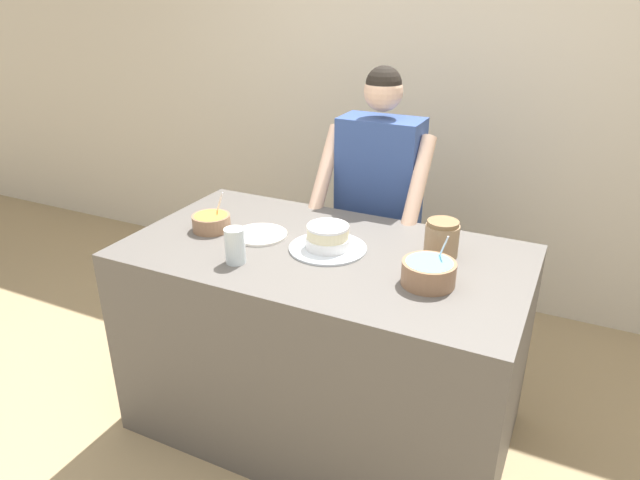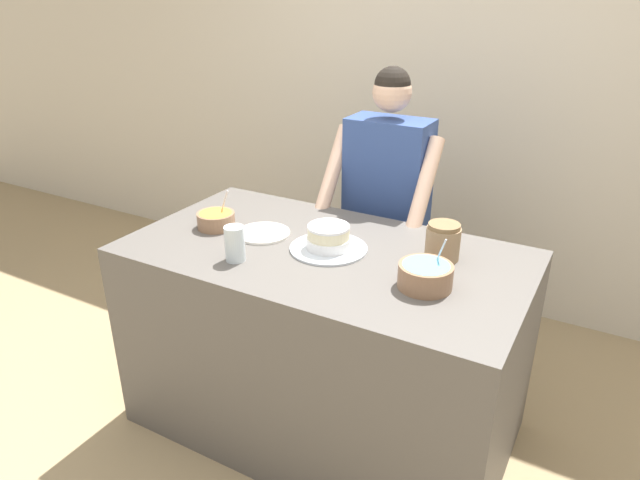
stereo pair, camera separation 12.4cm
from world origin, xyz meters
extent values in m
cube|color=beige|center=(0.00, 1.95, 1.30)|extent=(10.00, 0.05, 2.60)
cube|color=#5B5651|center=(0.00, 0.45, 0.45)|extent=(1.64, 0.90, 0.90)
cylinder|color=#2D2D38|center=(-0.10, 1.13, 0.37)|extent=(0.12, 0.12, 0.75)
cylinder|color=#2D2D38|center=(0.08, 1.13, 0.37)|extent=(0.12, 0.12, 0.75)
cube|color=#334C8C|center=(-0.01, 1.13, 1.03)|extent=(0.40, 0.22, 0.56)
cylinder|color=beige|center=(-0.25, 0.97, 1.02)|extent=(0.07, 0.36, 0.48)
cylinder|color=beige|center=(0.22, 0.97, 1.02)|extent=(0.07, 0.36, 0.48)
sphere|color=beige|center=(-0.01, 1.13, 1.43)|extent=(0.19, 0.19, 0.19)
sphere|color=black|center=(-0.01, 1.13, 1.47)|extent=(0.17, 0.17, 0.17)
cylinder|color=silver|center=(0.01, 0.46, 0.90)|extent=(0.32, 0.32, 0.01)
cylinder|color=white|center=(0.01, 0.46, 0.93)|extent=(0.18, 0.18, 0.04)
cylinder|color=#F4EABC|center=(0.01, 0.46, 0.97)|extent=(0.17, 0.17, 0.04)
cylinder|color=white|center=(0.01, 0.46, 1.00)|extent=(0.17, 0.17, 0.01)
cylinder|color=#936B4C|center=(0.47, 0.35, 0.94)|extent=(0.20, 0.20, 0.09)
cylinder|color=#60B7E0|center=(0.47, 0.35, 0.98)|extent=(0.17, 0.17, 0.01)
cylinder|color=silver|center=(0.48, 0.42, 0.99)|extent=(0.06, 0.02, 0.17)
cylinder|color=#936B4C|center=(-0.54, 0.42, 0.93)|extent=(0.17, 0.17, 0.07)
cylinder|color=#EF9938|center=(-0.54, 0.42, 0.96)|extent=(0.14, 0.14, 0.01)
cylinder|color=silver|center=(-0.54, 0.48, 0.98)|extent=(0.07, 0.01, 0.15)
cylinder|color=silver|center=(-0.26, 0.20, 0.97)|extent=(0.08, 0.08, 0.14)
cylinder|color=white|center=(-0.31, 0.46, 0.90)|extent=(0.24, 0.24, 0.01)
cylinder|color=#9E7F5B|center=(0.44, 0.61, 0.96)|extent=(0.14, 0.14, 0.13)
cylinder|color=olive|center=(0.44, 0.61, 1.04)|extent=(0.12, 0.12, 0.02)
camera|label=1|loc=(0.91, -1.46, 1.89)|focal=32.00mm
camera|label=2|loc=(1.02, -1.40, 1.89)|focal=32.00mm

